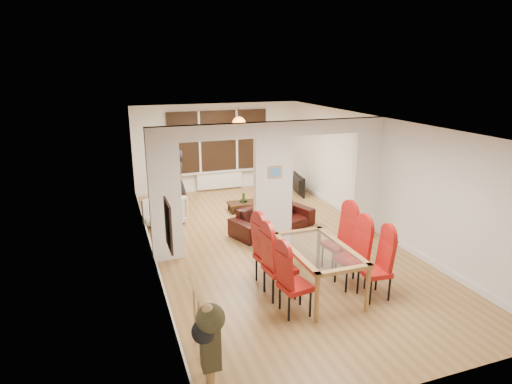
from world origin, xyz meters
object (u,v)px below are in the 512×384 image
television (295,184)px  dining_chair_rb (351,256)px  coffee_table (248,206)px  dining_chair_lc (271,253)px  bottle (244,198)px  dining_chair_la (295,281)px  armchair (165,212)px  dining_chair_ra (375,267)px  sofa (273,218)px  bowl (244,201)px  dining_chair_lb (280,263)px  person (177,181)px  dining_chair_rc (338,241)px  dining_table (318,269)px

television → dining_chair_rb: bearing=172.8°
coffee_table → television: bearing=27.8°
dining_chair_lc → bottle: (0.74, 3.84, -0.22)m
dining_chair_la → armchair: (-1.34, 4.41, -0.18)m
dining_chair_lc → television: 5.54m
dining_chair_ra → sofa: (-0.46, 3.31, -0.25)m
dining_chair_ra → bowl: bearing=103.4°
dining_chair_lb → dining_chair_rb: dining_chair_lb is taller
person → dining_chair_lb: bearing=1.7°
dining_chair_rb → bowl: (-0.49, 4.45, -0.30)m
dining_chair_la → bowl: bearing=72.3°
dining_chair_la → dining_chair_rc: bearing=29.5°
dining_chair_rc → sofa: bearing=92.4°
dining_chair_ra → dining_chair_rb: (-0.15, 0.47, 0.01)m
dining_chair_la → sofa: dining_chair_la is taller
dining_chair_lb → coffee_table: (0.87, 4.31, -0.47)m
dining_chair_ra → dining_table: bearing=154.4°
armchair → bowl: (2.10, 0.51, -0.10)m
dining_chair_la → dining_chair_lc: dining_chair_lc is taller
sofa → armchair: armchair is taller
sofa → dining_chair_rc: bearing=-100.6°
dining_chair_rc → person: (-2.19, 4.37, 0.23)m
dining_chair_lc → coffee_table: 4.01m
dining_chair_la → dining_chair_ra: 1.40m
dining_chair_lb → television: bearing=57.2°
armchair → bottle: size_ratio=2.80×
dining_chair_ra → person: bearing=118.6°
dining_chair_rb → armchair: dining_chair_rb is taller
armchair → dining_chair_lb: bearing=-25.9°
person → coffee_table: bearing=63.6°
dining_chair_lc → coffee_table: (0.86, 3.89, -0.48)m
dining_chair_lc → dining_chair_ra: bearing=-43.3°
dining_chair_rb → person: person is taller
sofa → television: size_ratio=1.99×
dining_chair_ra → bottle: (-0.68, 4.82, -0.18)m
bottle → dining_chair_rb: bearing=-83.1°
dining_chair_rb → armchair: bearing=117.4°
armchair → person: 1.22m
bowl → dining_chair_ra: bearing=-82.5°
dining_table → coffee_table: size_ratio=1.70×
sofa → bottle: sofa is taller
dining_chair_rc → armchair: dining_chair_rc is taller
dining_chair_rb → dining_chair_lb: bearing=170.1°
dining_chair_lb → television: dining_chair_lb is taller
dining_chair_ra → dining_chair_rc: (-0.08, 1.06, 0.04)m
television → dining_chair_rc: bearing=171.8°
dining_chair_rc → dining_chair_rb: bearing=-104.2°
television → dining_chair_lc: bearing=158.6°
armchair → bottle: armchair is taller
dining_chair_rb → coffee_table: (-0.40, 4.40, -0.44)m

